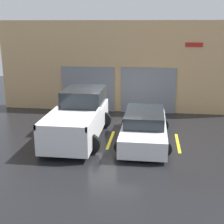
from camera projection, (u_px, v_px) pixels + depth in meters
ground_plane at (115, 128)px, 14.85m from camera, size 28.00×28.00×0.00m
shophouse_building at (122, 67)px, 17.33m from camera, size 13.77×0.68×4.99m
pickup_truck at (79, 117)px, 13.58m from camera, size 2.48×5.07×1.93m
sedan_white at (144, 127)px, 13.04m from camera, size 2.17×4.58×1.31m
parking_stripe_far_left at (47, 137)px, 13.71m from camera, size 0.12×2.20×0.01m
parking_stripe_left at (111, 140)px, 13.36m from camera, size 0.12×2.20×0.01m
parking_stripe_centre at (178, 143)px, 13.01m from camera, size 0.12×2.20×0.01m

